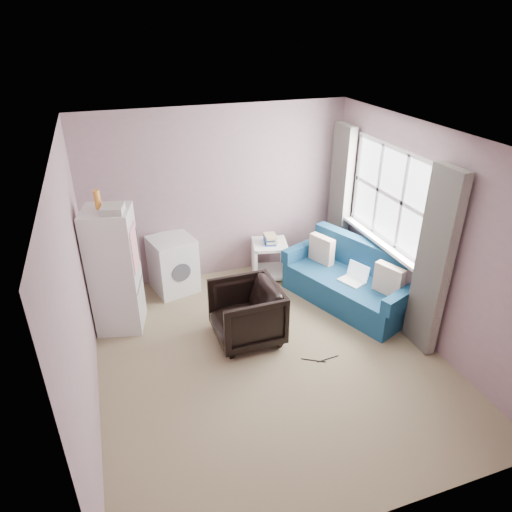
{
  "coord_description": "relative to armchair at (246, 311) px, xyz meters",
  "views": [
    {
      "loc": [
        -1.49,
        -3.92,
        3.49
      ],
      "look_at": [
        0.05,
        0.6,
        1.0
      ],
      "focal_mm": 32.0,
      "sensor_mm": 36.0,
      "label": 1
    }
  ],
  "objects": [
    {
      "name": "window_dressing",
      "position": [
        1.93,
        0.3,
        0.71
      ],
      "size": [
        0.17,
        2.62,
        2.18
      ],
      "color": "white",
      "rests_on": "ground"
    },
    {
      "name": "sofa",
      "position": [
        1.62,
        0.34,
        -0.1
      ],
      "size": [
        1.44,
        2.0,
        0.82
      ],
      "rotation": [
        0.0,
        0.0,
        0.38
      ],
      "color": "navy",
      "rests_on": "ground"
    },
    {
      "name": "room",
      "position": [
        0.16,
        -0.39,
        0.86
      ],
      "size": [
        3.84,
        4.24,
        2.54
      ],
      "color": "#8E7C5D",
      "rests_on": "ground"
    },
    {
      "name": "fridge",
      "position": [
        -1.41,
        0.77,
        0.41
      ],
      "size": [
        0.65,
        0.65,
        1.8
      ],
      "rotation": [
        0.0,
        0.0,
        -0.22
      ],
      "color": "silver",
      "rests_on": "ground"
    },
    {
      "name": "side_table",
      "position": [
        0.8,
        1.35,
        -0.08
      ],
      "size": [
        0.6,
        0.6,
        0.68
      ],
      "rotation": [
        0.0,
        0.0,
        -0.23
      ],
      "color": "white",
      "rests_on": "ground"
    },
    {
      "name": "washing_machine",
      "position": [
        -0.63,
        1.43,
        0.02
      ],
      "size": [
        0.69,
        0.69,
        0.8
      ],
      "rotation": [
        0.0,
        0.0,
        0.24
      ],
      "color": "silver",
      "rests_on": "ground"
    },
    {
      "name": "floor_cables",
      "position": [
        0.68,
        -0.67,
        -0.39
      ],
      "size": [
        0.44,
        0.15,
        0.01
      ],
      "rotation": [
        0.0,
        0.0,
        -0.18
      ],
      "color": "black",
      "rests_on": "ground"
    },
    {
      "name": "armchair",
      "position": [
        0.0,
        0.0,
        0.0
      ],
      "size": [
        0.73,
        0.78,
        0.79
      ],
      "primitive_type": "imported",
      "rotation": [
        0.0,
        0.0,
        -1.56
      ],
      "color": "black",
      "rests_on": "ground"
    }
  ]
}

